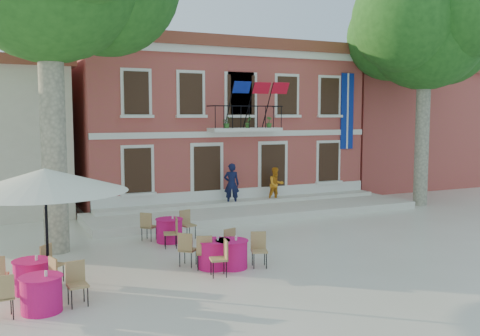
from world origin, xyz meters
name	(u,v)px	position (x,y,z in m)	size (l,w,h in m)	color
ground	(263,242)	(0.00, 0.00, 0.00)	(90.00, 90.00, 0.00)	beige
main_building	(207,122)	(2.00, 9.99, 3.78)	(13.50, 9.59, 7.50)	#AF3F42
neighbor_east	(383,130)	(14.00, 11.00, 3.22)	(9.40, 9.40, 6.40)	#AF3F42
terrace	(257,211)	(2.00, 4.40, 0.15)	(14.00, 3.40, 0.30)	silver
plane_tree_east	(426,30)	(9.87, 3.34, 7.89)	(5.44, 5.44, 10.69)	#A59E84
patio_umbrella	(45,181)	(-6.80, -1.94, 2.59)	(3.87, 3.87, 2.88)	black
pedestrian_navy	(232,184)	(1.28, 5.38, 1.19)	(0.65, 0.43, 1.79)	#0F1434
pedestrian_orange	(276,185)	(3.41, 5.33, 1.07)	(0.74, 0.58, 1.53)	orange
cafe_table_0	(32,275)	(-7.17, -2.18, 0.43)	(1.79, 1.83, 0.95)	#C51255
cafe_table_1	(214,253)	(-2.59, -2.12, 0.43)	(1.83, 1.78, 0.95)	#C51255
cafe_table_2	(41,292)	(-7.09, -3.58, 0.42)	(1.95, 0.90, 0.95)	#C51255
cafe_table_3	(169,229)	(-2.78, 1.25, 0.43)	(1.81, 1.80, 0.95)	#C51255
cafe_table_4	(232,253)	(-2.14, -2.32, 0.42)	(1.95, 1.01, 0.95)	#C51255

